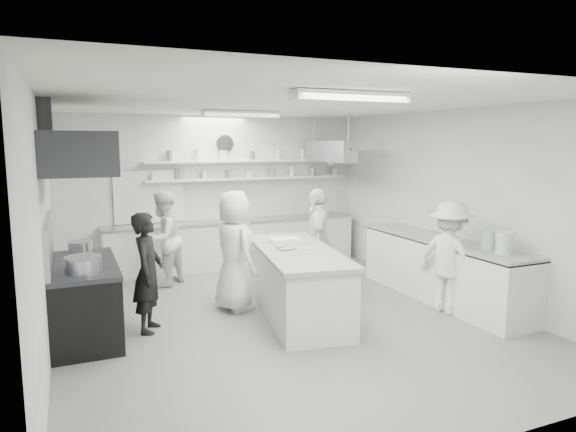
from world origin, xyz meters
name	(u,v)px	position (x,y,z in m)	size (l,w,h in m)	color
floor	(283,318)	(0.00, 0.00, -0.01)	(6.00, 7.00, 0.02)	gray
ceiling	(283,102)	(0.00, 0.00, 3.01)	(6.00, 7.00, 0.02)	silver
wall_back	(215,191)	(0.00, 3.50, 1.50)	(6.00, 0.04, 3.00)	silver
wall_front	(460,272)	(0.00, -3.50, 1.50)	(6.00, 0.04, 3.00)	silver
wall_left	(43,228)	(-3.00, 0.00, 1.50)	(0.04, 7.00, 3.00)	silver
wall_right	(454,203)	(3.00, 0.00, 1.50)	(0.04, 7.00, 3.00)	silver
stove	(84,302)	(-2.60, 0.40, 0.45)	(0.80, 1.80, 0.90)	black
exhaust_hood	(76,153)	(-2.60, 0.40, 2.35)	(0.85, 2.00, 0.50)	#2E2E31
back_counter	(235,244)	(0.30, 3.20, 0.46)	(5.00, 0.60, 0.92)	white
shelf_lower	(250,178)	(0.70, 3.37, 1.75)	(4.20, 0.26, 0.04)	white
shelf_upper	(250,161)	(0.70, 3.37, 2.10)	(4.20, 0.26, 0.04)	white
pass_through_window	(149,197)	(-1.30, 3.48, 1.45)	(1.30, 0.04, 1.00)	black
wall_clock	(225,144)	(0.20, 3.46, 2.45)	(0.32, 0.32, 0.05)	white
right_counter	(443,271)	(2.65, -0.20, 0.47)	(0.74, 3.30, 0.94)	white
pot_rack	(330,151)	(2.00, 2.40, 2.30)	(0.30, 1.60, 0.40)	#A2A3A8
light_fixture_front	(351,97)	(0.00, -1.80, 2.94)	(1.30, 0.25, 0.10)	white
light_fixture_rear	(241,114)	(0.00, 1.80, 2.94)	(1.30, 0.25, 0.10)	white
prep_island	(297,284)	(0.23, 0.04, 0.46)	(0.94, 2.51, 0.93)	white
stove_pot	(83,266)	(-2.60, -0.05, 1.02)	(0.42, 0.42, 0.23)	#A2A3A8
cook_stove	(148,272)	(-1.81, 0.25, 0.79)	(0.58, 0.38, 1.58)	black
cook_back	(163,239)	(-1.25, 2.37, 0.83)	(0.80, 0.63, 1.65)	white
cook_island_left	(234,251)	(-0.51, 0.65, 0.89)	(0.87, 0.57, 1.78)	white
cook_island_right	(318,241)	(1.02, 0.94, 0.87)	(1.02, 0.42, 1.74)	white
cook_right	(450,257)	(2.32, -0.73, 0.82)	(1.06, 0.61, 1.65)	white
bowl_island_a	(287,250)	(0.10, 0.11, 0.96)	(0.28, 0.28, 0.07)	#A2A3A8
bowl_island_b	(310,249)	(0.41, 0.00, 0.96)	(0.22, 0.22, 0.07)	white
bowl_right	(455,241)	(2.75, -0.34, 0.97)	(0.21, 0.21, 0.05)	white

